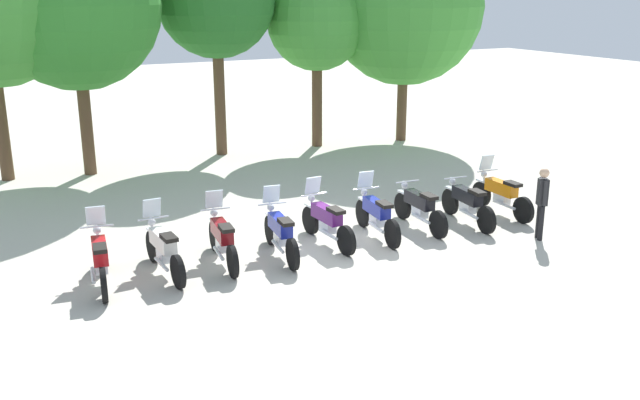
{
  "coord_description": "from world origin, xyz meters",
  "views": [
    {
      "loc": [
        -6.65,
        -12.65,
        5.31
      ],
      "look_at": [
        0.0,
        0.5,
        0.9
      ],
      "focal_mm": 39.59,
      "sensor_mm": 36.0,
      "label": 1
    }
  ],
  "objects": [
    {
      "name": "motorcycle_7",
      "position": [
        3.59,
        -0.07,
        0.5
      ],
      "size": [
        0.62,
        2.19,
        0.99
      ],
      "rotation": [
        0.0,
        0.0,
        1.47
      ],
      "color": "black",
      "rests_on": "ground_plane"
    },
    {
      "name": "motorcycle_5",
      "position": [
        1.2,
        0.09,
        0.52
      ],
      "size": [
        0.64,
        2.19,
        1.37
      ],
      "rotation": [
        0.0,
        0.0,
        1.46
      ],
      "color": "black",
      "rests_on": "ground_plane"
    },
    {
      "name": "motorcycle_3",
      "position": [
        -1.19,
        -0.04,
        0.52
      ],
      "size": [
        0.65,
        2.19,
        1.37
      ],
      "rotation": [
        0.0,
        0.0,
        1.45
      ],
      "color": "black",
      "rests_on": "ground_plane"
    },
    {
      "name": "person_0",
      "position": [
        4.33,
        -1.69,
        0.94
      ],
      "size": [
        0.28,
        0.4,
        1.62
      ],
      "rotation": [
        0.0,
        0.0,
        5.84
      ],
      "color": "black",
      "rests_on": "ground_plane"
    },
    {
      "name": "tree_1",
      "position": [
        -3.55,
        8.74,
        4.89
      ],
      "size": [
        4.8,
        4.8,
        7.3
      ],
      "color": "brown",
      "rests_on": "ground_plane"
    },
    {
      "name": "motorcycle_1",
      "position": [
        -3.59,
        0.1,
        0.52
      ],
      "size": [
        0.62,
        2.19,
        1.37
      ],
      "rotation": [
        0.0,
        0.0,
        1.62
      ],
      "color": "black",
      "rests_on": "ground_plane"
    },
    {
      "name": "tree_3",
      "position": [
        4.29,
        9.22,
        4.3
      ],
      "size": [
        3.42,
        3.42,
        6.04
      ],
      "color": "brown",
      "rests_on": "ground_plane"
    },
    {
      "name": "motorcycle_4",
      "position": [
        -0.0,
        0.18,
        0.52
      ],
      "size": [
        0.62,
        2.19,
        1.37
      ],
      "rotation": [
        0.0,
        0.0,
        1.61
      ],
      "color": "black",
      "rests_on": "ground_plane"
    },
    {
      "name": "motorcycle_0",
      "position": [
        -4.78,
        0.1,
        0.52
      ],
      "size": [
        0.66,
        2.19,
        1.37
      ],
      "rotation": [
        0.0,
        0.0,
        1.44
      ],
      "color": "black",
      "rests_on": "ground_plane"
    },
    {
      "name": "motorcycle_2",
      "position": [
        -2.39,
        0.13,
        0.52
      ],
      "size": [
        0.63,
        2.19,
        1.37
      ],
      "rotation": [
        0.0,
        0.0,
        1.47
      ],
      "color": "black",
      "rests_on": "ground_plane"
    },
    {
      "name": "motorcycle_8",
      "position": [
        4.78,
        0.13,
        0.52
      ],
      "size": [
        0.62,
        2.19,
        1.37
      ],
      "rotation": [
        0.0,
        0.0,
        1.56
      ],
      "color": "black",
      "rests_on": "ground_plane"
    },
    {
      "name": "motorcycle_6",
      "position": [
        2.39,
        0.15,
        0.5
      ],
      "size": [
        0.62,
        2.19,
        0.99
      ],
      "rotation": [
        0.0,
        0.0,
        1.52
      ],
      "color": "black",
      "rests_on": "ground_plane"
    },
    {
      "name": "ground_plane",
      "position": [
        0.0,
        0.0,
        0.0
      ],
      "size": [
        80.0,
        80.0,
        0.0
      ],
      "primitive_type": "plane",
      "color": "#BCB7A8"
    },
    {
      "name": "tree_4",
      "position": [
        7.49,
        8.74,
        4.74
      ],
      "size": [
        5.47,
        5.47,
        7.49
      ],
      "color": "brown",
      "rests_on": "ground_plane"
    }
  ]
}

